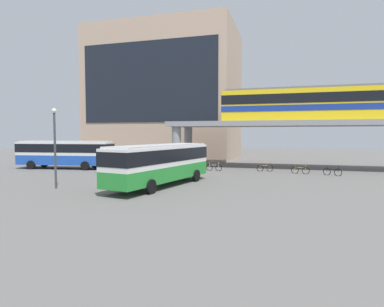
{
  "coord_description": "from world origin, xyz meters",
  "views": [
    {
      "loc": [
        11.77,
        -25.11,
        4.06
      ],
      "look_at": [
        3.23,
        4.22,
        2.2
      ],
      "focal_mm": 30.42,
      "sensor_mm": 36.0,
      "label": 1
    }
  ],
  "objects_px": {
    "train": "(304,104)",
    "pedestrian_waiting_near_stop": "(185,163)",
    "bus_main": "(161,161)",
    "bicycle_silver": "(214,167)",
    "bus_secondary": "(65,152)",
    "station_building": "(166,95)",
    "bicycle_orange": "(300,170)",
    "bicycle_brown": "(265,168)",
    "bicycle_black": "(332,172)"
  },
  "relations": [
    {
      "from": "bicycle_silver",
      "to": "train",
      "type": "bearing_deg",
      "value": 28.22
    },
    {
      "from": "bus_secondary",
      "to": "bicycle_brown",
      "type": "relative_size",
      "value": 6.46
    },
    {
      "from": "bus_main",
      "to": "pedestrian_waiting_near_stop",
      "type": "distance_m",
      "value": 10.93
    },
    {
      "from": "bus_main",
      "to": "bicycle_silver",
      "type": "xyz_separation_m",
      "value": [
        1.69,
        11.5,
        -1.63
      ]
    },
    {
      "from": "bus_main",
      "to": "bus_secondary",
      "type": "distance_m",
      "value": 17.65
    },
    {
      "from": "station_building",
      "to": "bicycle_orange",
      "type": "relative_size",
      "value": 13.38
    },
    {
      "from": "bicycle_orange",
      "to": "bicycle_brown",
      "type": "bearing_deg",
      "value": 161.59
    },
    {
      "from": "pedestrian_waiting_near_stop",
      "to": "bus_main",
      "type": "bearing_deg",
      "value": -82.64
    },
    {
      "from": "bicycle_black",
      "to": "bicycle_orange",
      "type": "bearing_deg",
      "value": 167.52
    },
    {
      "from": "station_building",
      "to": "bus_main",
      "type": "relative_size",
      "value": 2.09
    },
    {
      "from": "bus_secondary",
      "to": "bicycle_silver",
      "type": "bearing_deg",
      "value": 9.35
    },
    {
      "from": "train",
      "to": "bicycle_brown",
      "type": "relative_size",
      "value": 10.77
    },
    {
      "from": "train",
      "to": "bus_main",
      "type": "xyz_separation_m",
      "value": [
        -11.15,
        -16.58,
        -5.52
      ]
    },
    {
      "from": "bicycle_black",
      "to": "bicycle_orange",
      "type": "distance_m",
      "value": 3.01
    },
    {
      "from": "bus_main",
      "to": "bicycle_silver",
      "type": "height_order",
      "value": "bus_main"
    },
    {
      "from": "pedestrian_waiting_near_stop",
      "to": "bicycle_black",
      "type": "bearing_deg",
      "value": -0.65
    },
    {
      "from": "pedestrian_waiting_near_stop",
      "to": "bicycle_orange",
      "type": "bearing_deg",
      "value": 2.28
    },
    {
      "from": "station_building",
      "to": "bicycle_brown",
      "type": "height_order",
      "value": "station_building"
    },
    {
      "from": "bus_main",
      "to": "bicycle_black",
      "type": "distance_m",
      "value": 17.36
    },
    {
      "from": "train",
      "to": "bicycle_black",
      "type": "height_order",
      "value": "train"
    },
    {
      "from": "bicycle_brown",
      "to": "pedestrian_waiting_near_stop",
      "type": "bearing_deg",
      "value": -168.88
    },
    {
      "from": "bus_main",
      "to": "bicycle_orange",
      "type": "distance_m",
      "value": 15.62
    },
    {
      "from": "station_building",
      "to": "bicycle_brown",
      "type": "distance_m",
      "value": 26.77
    },
    {
      "from": "bicycle_black",
      "to": "bicycle_silver",
      "type": "relative_size",
      "value": 0.92
    },
    {
      "from": "train",
      "to": "bicycle_orange",
      "type": "relative_size",
      "value": 10.6
    },
    {
      "from": "bus_secondary",
      "to": "bicycle_orange",
      "type": "xyz_separation_m",
      "value": [
        26.06,
        2.57,
        -1.63
      ]
    },
    {
      "from": "bus_secondary",
      "to": "pedestrian_waiting_near_stop",
      "type": "relative_size",
      "value": 6.16
    },
    {
      "from": "station_building",
      "to": "bicycle_black",
      "type": "height_order",
      "value": "station_building"
    },
    {
      "from": "station_building",
      "to": "train",
      "type": "distance_m",
      "value": 25.59
    },
    {
      "from": "bicycle_brown",
      "to": "bicycle_silver",
      "type": "relative_size",
      "value": 0.97
    },
    {
      "from": "bicycle_black",
      "to": "bicycle_silver",
      "type": "height_order",
      "value": "same"
    },
    {
      "from": "bicycle_brown",
      "to": "train",
      "type": "bearing_deg",
      "value": 45.66
    },
    {
      "from": "station_building",
      "to": "train",
      "type": "bearing_deg",
      "value": -30.69
    },
    {
      "from": "bicycle_silver",
      "to": "pedestrian_waiting_near_stop",
      "type": "distance_m",
      "value": 3.21
    },
    {
      "from": "station_building",
      "to": "bicycle_silver",
      "type": "distance_m",
      "value": 24.21
    },
    {
      "from": "bicycle_black",
      "to": "pedestrian_waiting_near_stop",
      "type": "xyz_separation_m",
      "value": [
        -15.04,
        0.17,
        0.51
      ]
    },
    {
      "from": "bus_main",
      "to": "bus_secondary",
      "type": "relative_size",
      "value": 1.0
    },
    {
      "from": "train",
      "to": "pedestrian_waiting_near_stop",
      "type": "relative_size",
      "value": 10.27
    },
    {
      "from": "bus_secondary",
      "to": "station_building",
      "type": "bearing_deg",
      "value": 77.36
    },
    {
      "from": "train",
      "to": "bicycle_orange",
      "type": "distance_m",
      "value": 8.92
    },
    {
      "from": "station_building",
      "to": "bus_secondary",
      "type": "height_order",
      "value": "station_building"
    },
    {
      "from": "pedestrian_waiting_near_stop",
      "to": "bus_secondary",
      "type": "bearing_deg",
      "value": -171.5
    },
    {
      "from": "station_building",
      "to": "bicycle_orange",
      "type": "distance_m",
      "value": 29.98
    },
    {
      "from": "bicycle_silver",
      "to": "bicycle_black",
      "type": "bearing_deg",
      "value": -4.25
    },
    {
      "from": "station_building",
      "to": "bicycle_orange",
      "type": "bearing_deg",
      "value": -40.51
    },
    {
      "from": "bicycle_silver",
      "to": "pedestrian_waiting_near_stop",
      "type": "bearing_deg",
      "value": -166.88
    },
    {
      "from": "bus_secondary",
      "to": "bicycle_silver",
      "type": "xyz_separation_m",
      "value": [
        17.05,
        2.81,
        -1.63
      ]
    },
    {
      "from": "bicycle_brown",
      "to": "pedestrian_waiting_near_stop",
      "type": "xyz_separation_m",
      "value": [
        -8.51,
        -1.67,
        0.51
      ]
    },
    {
      "from": "station_building",
      "to": "bus_secondary",
      "type": "xyz_separation_m",
      "value": [
        -4.68,
        -20.84,
        -8.75
      ]
    },
    {
      "from": "bus_secondary",
      "to": "bicycle_black",
      "type": "distance_m",
      "value": 29.11
    }
  ]
}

